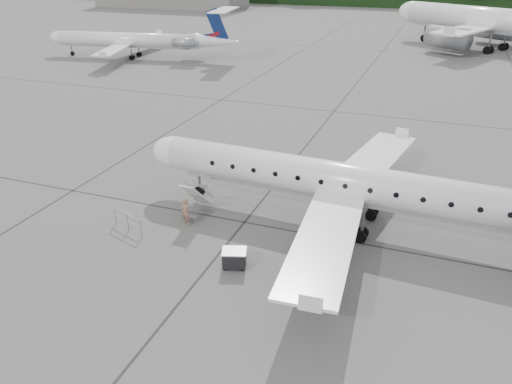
% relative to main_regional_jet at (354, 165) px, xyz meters
% --- Properties ---
extents(ground, '(320.00, 320.00, 0.00)m').
position_rel_main_regional_jet_xyz_m(ground, '(1.13, -6.07, -3.56)').
color(ground, '#5A5A58').
rests_on(ground, ground).
extents(main_regional_jet, '(28.86, 21.55, 7.12)m').
position_rel_main_regional_jet_xyz_m(main_regional_jet, '(0.00, 0.00, 0.00)').
color(main_regional_jet, white).
rests_on(main_regional_jet, ground).
extents(airstair, '(0.98, 2.34, 2.23)m').
position_rel_main_regional_jet_xyz_m(airstair, '(-8.34, -1.71, -2.44)').
color(airstair, white).
rests_on(airstair, ground).
extents(passenger, '(0.66, 0.54, 1.54)m').
position_rel_main_regional_jet_xyz_m(passenger, '(-8.41, -3.01, -2.79)').
color(passenger, '#966851').
rests_on(passenger, ground).
extents(safety_railing, '(2.11, 0.78, 1.00)m').
position_rel_main_regional_jet_xyz_m(safety_railing, '(-11.01, -4.71, -3.06)').
color(safety_railing, '#95989E').
rests_on(safety_railing, ground).
extents(baggage_cart, '(1.32, 1.19, 0.95)m').
position_rel_main_regional_jet_xyz_m(baggage_cart, '(-4.33, -5.89, -3.08)').
color(baggage_cart, black).
rests_on(baggage_cart, ground).
extents(bg_narrowbody, '(42.53, 39.17, 12.44)m').
position_rel_main_regional_jet_xyz_m(bg_narrowbody, '(9.06, 61.32, 2.66)').
color(bg_narrowbody, white).
rests_on(bg_narrowbody, ground).
extents(bg_regional_left, '(29.04, 22.96, 6.91)m').
position_rel_main_regional_jet_xyz_m(bg_regional_left, '(-38.59, 37.20, -0.10)').
color(bg_regional_left, white).
rests_on(bg_regional_left, ground).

